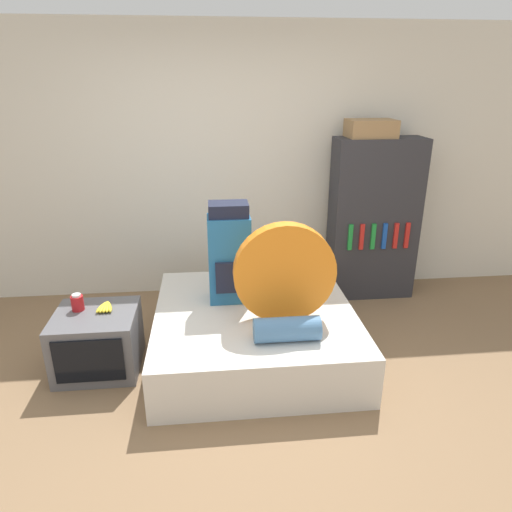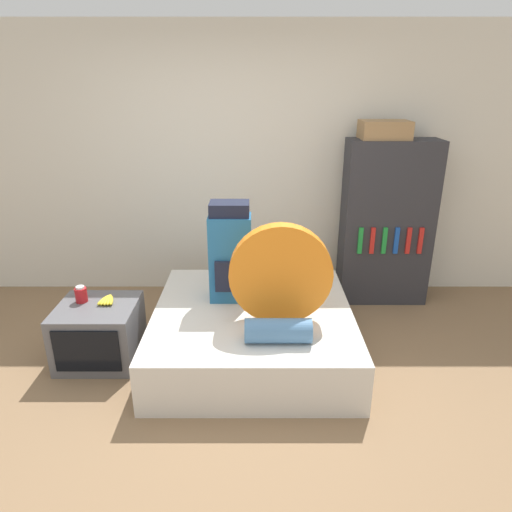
# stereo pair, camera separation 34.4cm
# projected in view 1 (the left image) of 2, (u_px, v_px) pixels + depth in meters

# --- Properties ---
(ground_plane) EXTENTS (16.00, 16.00, 0.00)m
(ground_plane) POSITION_uv_depth(u_px,v_px,m) (238.00, 414.00, 3.05)
(ground_plane) COLOR #846647
(wall_back) EXTENTS (8.00, 0.05, 2.60)m
(wall_back) POSITION_uv_depth(u_px,v_px,m) (222.00, 166.00, 4.45)
(wall_back) COLOR silver
(wall_back) RESTS_ON ground_plane
(bed) EXTENTS (1.56, 1.58, 0.39)m
(bed) POSITION_uv_depth(u_px,v_px,m) (255.00, 331.00, 3.68)
(bed) COLOR silver
(bed) RESTS_ON ground_plane
(backpack) EXTENTS (0.33, 0.26, 0.81)m
(backpack) POSITION_uv_depth(u_px,v_px,m) (229.00, 254.00, 3.63)
(backpack) COLOR #23669E
(backpack) RESTS_ON bed
(tent_bag) EXTENTS (0.75, 0.11, 0.75)m
(tent_bag) POSITION_uv_depth(u_px,v_px,m) (285.00, 273.00, 3.33)
(tent_bag) COLOR orange
(tent_bag) RESTS_ON bed
(sleeping_roll) EXTENTS (0.46, 0.17, 0.17)m
(sleeping_roll) POSITION_uv_depth(u_px,v_px,m) (287.00, 329.00, 3.15)
(sleeping_roll) COLOR teal
(sleeping_roll) RESTS_ON bed
(television) EXTENTS (0.60, 0.58, 0.47)m
(television) POSITION_uv_depth(u_px,v_px,m) (98.00, 341.00, 3.46)
(television) COLOR #5B5B60
(television) RESTS_ON ground_plane
(canister) EXTENTS (0.09, 0.09, 0.13)m
(canister) POSITION_uv_depth(u_px,v_px,m) (77.00, 303.00, 3.42)
(canister) COLOR #B2191E
(canister) RESTS_ON television
(banana_bunch) EXTENTS (0.14, 0.18, 0.04)m
(banana_bunch) POSITION_uv_depth(u_px,v_px,m) (106.00, 307.00, 3.44)
(banana_bunch) COLOR yellow
(banana_bunch) RESTS_ON television
(bookshelf) EXTENTS (0.85, 0.36, 1.59)m
(bookshelf) POSITION_uv_depth(u_px,v_px,m) (373.00, 220.00, 4.50)
(bookshelf) COLOR #2D2D33
(bookshelf) RESTS_ON ground_plane
(cardboard_box) EXTENTS (0.43, 0.31, 0.16)m
(cardboard_box) POSITION_uv_depth(u_px,v_px,m) (371.00, 128.00, 4.19)
(cardboard_box) COLOR #99754C
(cardboard_box) RESTS_ON bookshelf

